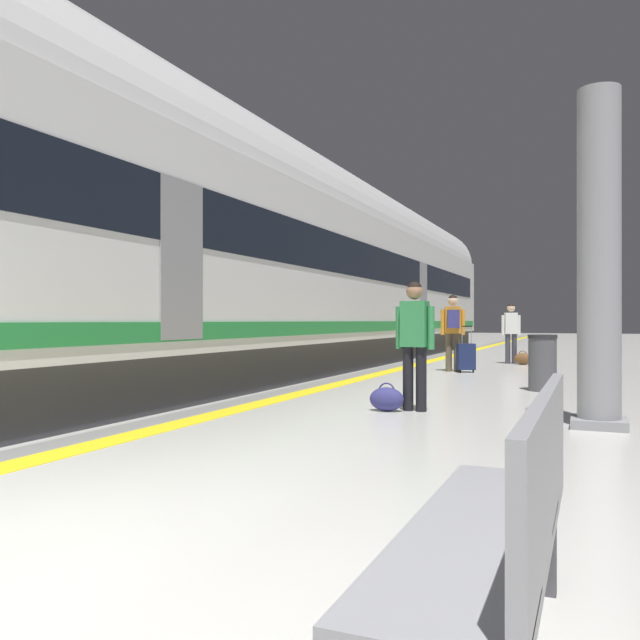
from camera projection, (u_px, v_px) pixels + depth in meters
The scene contains 12 objects.
safety_line_strip at pixel (360, 378), 12.73m from camera, with size 0.36×80.00×0.01m, color yellow.
tactile_edge_band at pixel (347, 378), 12.84m from camera, with size 0.53×80.00×0.01m, color slate.
high_speed_train at pixel (276, 256), 13.85m from camera, with size 2.94×36.31×4.97m.
passenger_near at pixel (415, 336), 8.17m from camera, with size 0.51×0.22×1.63m.
duffel_bag_near at pixel (387, 399), 8.16m from camera, with size 0.44×0.26×0.36m.
passenger_mid at pixel (511, 329), 17.17m from camera, with size 0.48×0.28×1.59m.
duffel_bag_mid at pixel (523, 359), 16.81m from camera, with size 0.44×0.26×0.36m.
passenger_far at pixel (453, 326), 14.51m from camera, with size 0.52×0.39×1.72m.
suitcase_far at pixel (466, 357), 14.23m from camera, with size 0.44×0.38×1.03m.
platform_pillar at pixel (599, 265), 6.91m from camera, with size 0.56×0.56×3.60m.
platform_bench at pixel (500, 528), 2.07m from camera, with size 0.44×1.70×0.91m.
waste_bin at pixel (542, 363), 10.50m from camera, with size 0.46×0.46×0.91m.
Camera 1 is at (3.21, -2.04, 1.14)m, focal length 36.54 mm.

